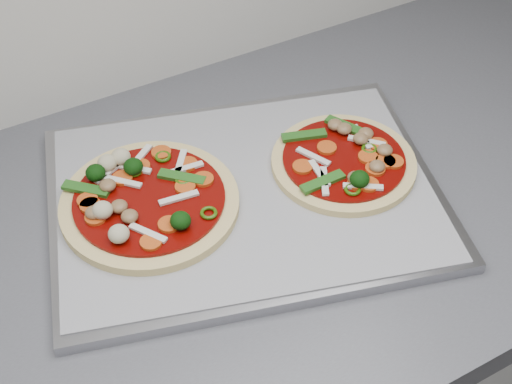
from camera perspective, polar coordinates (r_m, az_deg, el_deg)
countertop at (r=0.85m, az=-6.88°, el=-5.00°), size 3.60×0.60×0.04m
baking_tray at (r=0.87m, az=-0.89°, el=-0.34°), size 0.55×0.46×0.02m
parchment at (r=0.87m, az=-0.90°, el=0.06°), size 0.52×0.44×0.00m
pizza_left at (r=0.85m, az=-8.80°, el=-0.62°), size 0.22×0.22×0.04m
pizza_right at (r=0.90m, az=7.18°, el=2.49°), size 0.20×0.20×0.03m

